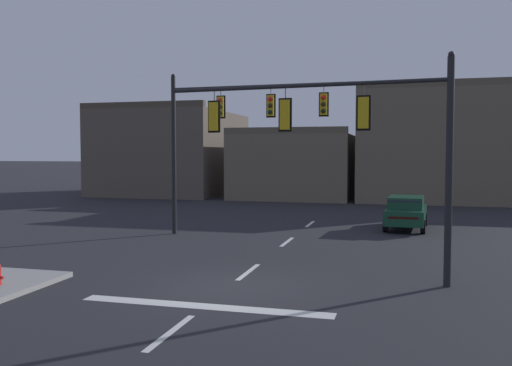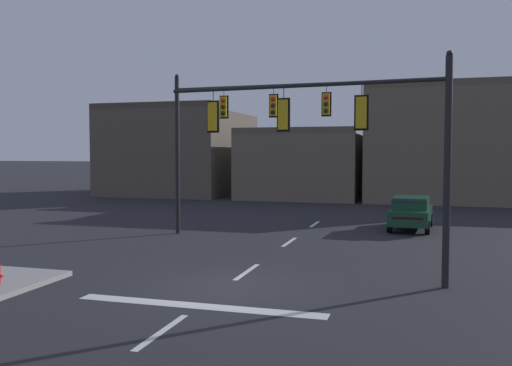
{
  "view_description": "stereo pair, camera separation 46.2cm",
  "coord_description": "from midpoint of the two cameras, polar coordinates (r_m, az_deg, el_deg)",
  "views": [
    {
      "loc": [
        4.61,
        -14.36,
        3.74
      ],
      "look_at": [
        -0.26,
        3.89,
        2.7
      ],
      "focal_mm": 38.39,
      "sensor_mm": 36.0,
      "label": 1
    },
    {
      "loc": [
        5.05,
        -14.24,
        3.74
      ],
      "look_at": [
        -0.26,
        3.89,
        2.7
      ],
      "focal_mm": 38.39,
      "sensor_mm": 36.0,
      "label": 2
    }
  ],
  "objects": [
    {
      "name": "building_row",
      "position": [
        45.91,
        19.46,
        2.95
      ],
      "size": [
        57.26,
        13.13,
        9.12
      ],
      "color": "brown",
      "rests_on": "ground"
    },
    {
      "name": "stop_bar_paint",
      "position": [
        13.73,
        -5.05,
        -12.63
      ],
      "size": [
        6.4,
        0.5,
        0.01
      ],
      "primitive_type": "cube",
      "color": "silver",
      "rests_on": "ground"
    },
    {
      "name": "car_lot_nearside",
      "position": [
        27.83,
        16.31,
        -2.91
      ],
      "size": [
        2.16,
        4.55,
        1.61
      ],
      "color": "#143D28",
      "rests_on": "ground"
    },
    {
      "name": "lane_centreline",
      "position": [
        17.41,
        -0.18,
        -9.23
      ],
      "size": [
        0.16,
        26.4,
        0.01
      ],
      "color": "silver",
      "rests_on": "ground"
    },
    {
      "name": "ground_plane",
      "position": [
        15.55,
        -2.31,
        -10.76
      ],
      "size": [
        400.0,
        400.0,
        0.0
      ],
      "primitive_type": "plane",
      "color": "#232328"
    },
    {
      "name": "signal_mast_far_side",
      "position": [
        24.45,
        -2.06,
        6.26
      ],
      "size": [
        8.4,
        0.52,
        7.34
      ],
      "color": "black",
      "rests_on": "ground"
    },
    {
      "name": "signal_mast_near_side",
      "position": [
        16.28,
        10.04,
        5.54
      ],
      "size": [
        8.58,
        0.94,
        6.52
      ],
      "color": "black",
      "rests_on": "ground"
    }
  ]
}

